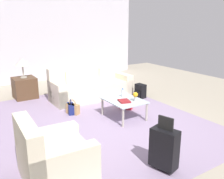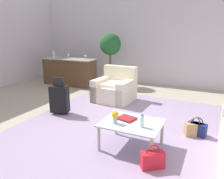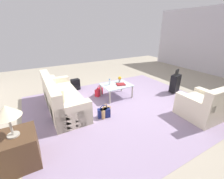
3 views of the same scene
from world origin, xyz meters
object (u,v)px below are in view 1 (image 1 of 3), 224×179
object	(u,v)px
coffee_table_book	(124,101)
table_lamp	(22,63)
flower_vase	(135,96)
handbag_red	(126,104)
side_table	(25,88)
handbag_navy	(71,108)
water_bottle	(123,93)
handbag_tan	(73,109)
backpack_black	(140,91)
coffee_table	(124,102)
suitcase_black	(164,148)
armchair	(51,159)
couch	(91,87)

from	to	relation	value
coffee_table_book	table_lamp	xyz separation A→B (m)	(2.92, 1.42, 0.57)
flower_vase	handbag_red	bearing A→B (deg)	-19.69
side_table	handbag_navy	world-z (taller)	side_table
water_bottle	side_table	xyz separation A→B (m)	(2.60, 1.60, -0.24)
handbag_tan	backpack_black	distance (m)	2.17
coffee_table	table_lamp	world-z (taller)	table_lamp
flower_vase	suitcase_black	bearing A→B (deg)	154.47
armchair	backpack_black	size ratio (longest dim) A/B	2.48
water_bottle	flower_vase	bearing A→B (deg)	-173.21
armchair	flower_vase	bearing A→B (deg)	-65.14
armchair	handbag_navy	bearing A→B (deg)	-29.76
handbag_tan	handbag_navy	size ratio (longest dim) A/B	1.00
coffee_table_book	handbag_navy	distance (m)	1.37
flower_vase	handbag_navy	distance (m)	1.61
couch	backpack_black	bearing A→B (deg)	-123.71
coffee_table_book	suitcase_black	xyz separation A→B (m)	(-1.88, 0.62, -0.10)
couch	handbag_red	bearing A→B (deg)	-167.58
flower_vase	suitcase_black	size ratio (longest dim) A/B	0.24
flower_vase	side_table	size ratio (longest dim) A/B	0.34
coffee_table_book	table_lamp	size ratio (longest dim) A/B	0.50
side_table	water_bottle	bearing A→B (deg)	-148.39
side_table	backpack_black	xyz separation A→B (m)	(-1.80, -2.79, -0.10)
suitcase_black	handbag_navy	size ratio (longest dim) A/B	2.37
coffee_table_book	backpack_black	bearing A→B (deg)	-35.65
suitcase_black	water_bottle	bearing A→B (deg)	-19.98
coffee_table	handbag_navy	bearing A→B (deg)	44.74
handbag_navy	armchair	bearing A→B (deg)	150.24
couch	water_bottle	distance (m)	1.61
flower_vase	handbag_tan	size ratio (longest dim) A/B	0.57
coffee_table_book	side_table	world-z (taller)	side_table
armchair	backpack_black	xyz separation A→B (m)	(2.30, -3.46, -0.11)
water_bottle	side_table	bearing A→B (deg)	31.61
armchair	water_bottle	bearing A→B (deg)	-56.65
water_bottle	backpack_black	bearing A→B (deg)	-56.10
table_lamp	handbag_navy	world-z (taller)	table_lamp
table_lamp	suitcase_black	xyz separation A→B (m)	(-4.80, -0.80, -0.67)
water_bottle	handbag_navy	size ratio (longest dim) A/B	0.57
water_bottle	backpack_black	distance (m)	1.47
handbag_navy	handbag_tan	bearing A→B (deg)	-148.92
coffee_table_book	handbag_tan	xyz separation A→B (m)	(0.99, 0.80, -0.32)
coffee_table_book	suitcase_black	bearing A→B (deg)	176.84
coffee_table	backpack_black	distance (m)	1.64
armchair	handbag_tan	bearing A→B (deg)	-30.87
coffee_table	side_table	world-z (taller)	side_table
armchair	backpack_black	world-z (taller)	armchair
coffee_table_book	flower_vase	bearing A→B (deg)	-98.40
coffee_table	table_lamp	bearing A→B (deg)	28.18
handbag_navy	backpack_black	world-z (taller)	backpack_black
armchair	table_lamp	distance (m)	4.21
armchair	coffee_table_book	bearing A→B (deg)	-60.67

